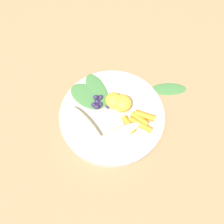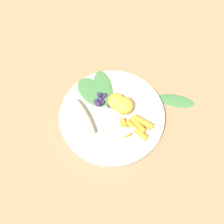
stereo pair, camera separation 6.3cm
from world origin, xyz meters
name	(u,v)px [view 1 (the left image)]	position (x,y,z in m)	size (l,w,h in m)	color
ground_plane	(112,118)	(0.00, 0.00, 0.00)	(2.40, 2.40, 0.00)	#99704C
bowl	(112,116)	(0.00, 0.00, 0.01)	(0.28, 0.28, 0.03)	#B2AD9E
banana_peeled_left	(116,134)	(0.03, 0.06, 0.04)	(0.13, 0.03, 0.03)	beige
banana_peeled_right	(87,125)	(0.07, -0.01, 0.04)	(0.13, 0.03, 0.03)	beige
orange_segment_near	(114,100)	(-0.02, -0.02, 0.04)	(0.05, 0.05, 0.03)	#F4A833
orange_segment_far	(123,104)	(-0.03, 0.00, 0.04)	(0.05, 0.05, 0.04)	#F4A833
carrot_front	(129,125)	(-0.01, 0.05, 0.03)	(0.02, 0.02, 0.05)	orange
carrot_mid_left	(140,125)	(-0.04, 0.07, 0.03)	(0.01, 0.01, 0.06)	orange
carrot_mid_right	(140,119)	(-0.04, 0.06, 0.03)	(0.01, 0.01, 0.05)	orange
carrot_rear	(145,116)	(-0.06, 0.06, 0.03)	(0.02, 0.02, 0.05)	orange
blueberry_pile	(99,103)	(0.01, -0.04, 0.04)	(0.05, 0.05, 0.03)	#2D234C
kale_leaf_left	(97,90)	(-0.01, -0.08, 0.03)	(0.12, 0.05, 0.01)	#3D7038
kale_leaf_right	(88,96)	(0.02, -0.08, 0.03)	(0.11, 0.06, 0.01)	#3D7038
kale_leaf_stray	(169,89)	(-0.19, 0.03, 0.00)	(0.10, 0.04, 0.01)	#3D7038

